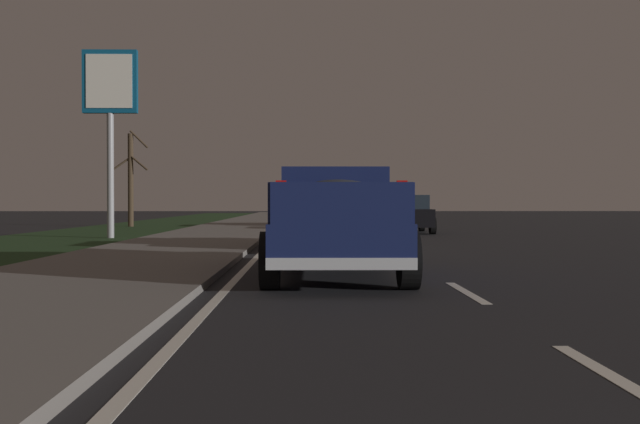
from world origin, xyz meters
The scene contains 10 objects.
ground centered at (27.00, 0.00, 0.00)m, with size 144.00×144.00×0.00m, color black.
sidewalk_shoulder centered at (27.00, 5.70, 0.06)m, with size 108.00×4.00×0.12m, color slate.
grass_verge centered at (27.00, 10.70, 0.00)m, with size 108.00×6.00×0.01m, color #1E3819.
lane_markings centered at (29.48, 2.51, 0.00)m, with size 108.76×3.54×0.01m.
pickup_truck centered at (11.63, 1.75, 0.98)m, with size 5.44×2.31×1.87m.
sedan_black centered at (29.22, -1.75, 0.78)m, with size 4.42×2.05×1.54m.
sedan_silver centered at (18.54, 2.00, 0.78)m, with size 4.45×2.10×1.54m.
sedan_tan centered at (35.37, 1.91, 0.78)m, with size 4.44×2.09×1.54m.
gas_price_sign centered at (24.91, 9.15, 4.92)m, with size 0.27×1.90×6.57m.
bare_tree_far centered at (36.70, 11.31, 2.49)m, with size 0.63×2.09×4.94m.
Camera 1 is at (-0.71, 2.20, 1.27)m, focal length 41.00 mm.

